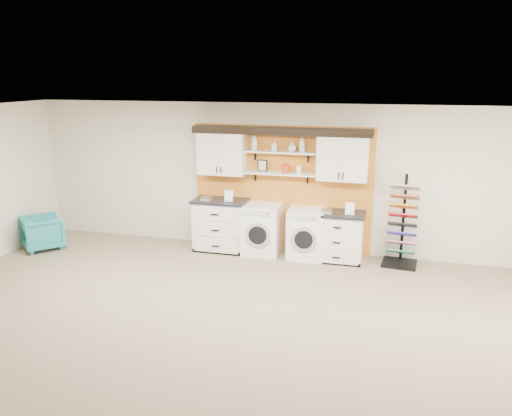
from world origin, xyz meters
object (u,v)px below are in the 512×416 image
(armchair, at_px, (43,232))
(base_cabinet_right, at_px, (338,236))
(washer, at_px, (262,229))
(base_cabinet_left, at_px, (220,225))
(sample_rack, at_px, (401,237))
(dryer, at_px, (307,233))

(armchair, bearing_deg, base_cabinet_right, -129.83)
(washer, bearing_deg, base_cabinet_right, 0.14)
(base_cabinet_right, distance_m, armchair, 5.69)
(base_cabinet_right, height_order, washer, washer)
(washer, distance_m, armchair, 4.28)
(base_cabinet_left, relative_size, base_cabinet_right, 1.11)
(base_cabinet_left, distance_m, sample_rack, 3.37)
(base_cabinet_left, distance_m, washer, 0.83)
(armchair, bearing_deg, washer, -127.11)
(dryer, bearing_deg, armchair, -170.82)
(base_cabinet_right, bearing_deg, base_cabinet_left, -180.00)
(armchair, bearing_deg, sample_rack, -130.88)
(washer, relative_size, armchair, 1.33)
(base_cabinet_left, relative_size, armchair, 1.42)
(sample_rack, bearing_deg, base_cabinet_left, -173.37)
(dryer, height_order, sample_rack, sample_rack)
(sample_rack, relative_size, armchair, 2.27)
(base_cabinet_left, distance_m, base_cabinet_right, 2.26)
(base_cabinet_left, xyz_separation_m, sample_rack, (3.36, 0.03, 0.02))
(base_cabinet_right, xyz_separation_m, armchair, (-5.63, -0.82, -0.13))
(dryer, bearing_deg, base_cabinet_left, 179.89)
(washer, bearing_deg, base_cabinet_left, 179.77)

